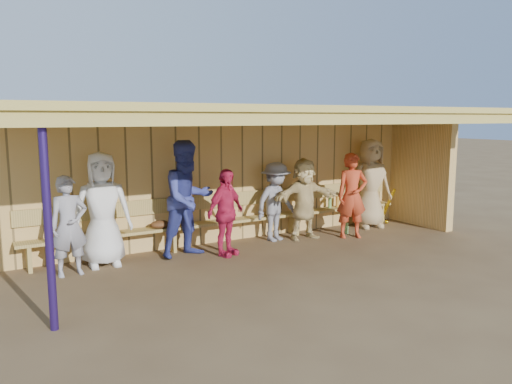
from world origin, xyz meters
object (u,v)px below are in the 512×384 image
at_px(player_c, 188,199).
at_px(bench, 236,214).
at_px(player_e, 276,202).
at_px(player_g, 352,196).
at_px(player_d, 226,213).
at_px(player_a, 69,226).
at_px(player_b, 102,209).
at_px(player_f, 304,199).
at_px(player_h, 370,183).

relative_size(player_c, bench, 0.26).
relative_size(player_e, player_g, 0.91).
bearing_deg(player_d, player_a, 150.64).
height_order(player_c, player_e, player_c).
xyz_separation_m(player_g, bench, (-2.12, 0.83, -0.30)).
height_order(player_c, bench, player_c).
relative_size(player_c, player_g, 1.18).
distance_m(player_a, bench, 3.14).
bearing_deg(player_b, player_c, -1.60).
distance_m(player_d, bench, 1.00).
xyz_separation_m(player_d, player_e, (1.29, 0.47, 0.01)).
height_order(player_f, player_h, player_h).
distance_m(player_a, player_e, 3.78).
relative_size(player_a, player_f, 0.95).
xyz_separation_m(player_e, player_f, (0.55, -0.16, 0.04)).
relative_size(player_a, player_d, 1.01).
xyz_separation_m(player_a, player_g, (5.20, -0.26, 0.08)).
distance_m(player_e, player_h, 2.39).
bearing_deg(player_c, player_f, -10.40).
height_order(player_g, bench, player_g).
xyz_separation_m(player_a, player_e, (3.78, 0.26, 0.00)).
bearing_deg(player_h, player_a, -165.55).
bearing_deg(bench, player_g, -21.42).
bearing_deg(player_g, player_e, -178.96).
relative_size(player_f, player_g, 0.95).
bearing_deg(player_f, player_c, -177.38).
relative_size(player_b, player_e, 1.21).
bearing_deg(player_f, player_d, -168.07).
height_order(player_c, player_d, player_c).
bearing_deg(player_e, player_h, -15.36).
relative_size(player_d, player_e, 0.99).
relative_size(player_c, player_h, 1.04).
height_order(player_a, player_d, player_a).
distance_m(player_b, bench, 2.57).
bearing_deg(player_c, player_e, -5.43).
bearing_deg(player_f, player_a, -176.14).
distance_m(player_c, player_e, 1.87).
relative_size(player_c, player_e, 1.31).
xyz_separation_m(player_a, player_f, (4.33, 0.10, 0.04)).
height_order(player_e, player_h, player_h).
bearing_deg(player_b, bench, 11.92).
height_order(player_e, bench, player_e).
xyz_separation_m(player_h, bench, (-3.08, 0.31, -0.42)).
relative_size(player_b, player_h, 0.96).
bearing_deg(player_b, player_d, -8.47).
relative_size(player_d, bench, 0.20).
xyz_separation_m(player_a, player_h, (6.15, 0.26, 0.20)).
xyz_separation_m(player_c, bench, (1.15, 0.47, -0.45)).
bearing_deg(player_h, player_c, -165.78).
xyz_separation_m(player_a, player_b, (0.55, 0.25, 0.16)).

